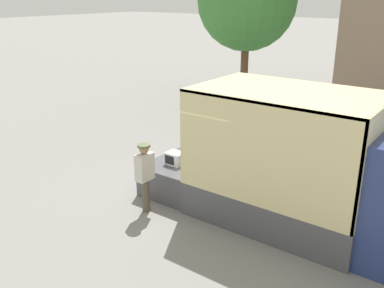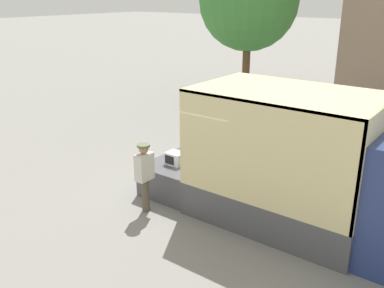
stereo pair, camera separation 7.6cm
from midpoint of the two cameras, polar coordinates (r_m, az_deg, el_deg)
name	(u,v)px [view 2 (the right image)]	position (r m, az deg, el deg)	size (l,w,h in m)	color
ground_plane	(210,195)	(11.14, 2.67, -6.75)	(160.00, 160.00, 0.00)	gray
box_truck	(358,197)	(9.35, 21.45, -6.60)	(5.99, 2.47, 3.00)	navy
tailgate_deck	(188,173)	(11.36, -0.40, -3.94)	(1.49, 2.35, 0.80)	#4C4C51
microwave	(175,158)	(10.86, -2.03, -1.92)	(0.44, 0.38, 0.32)	white
portable_generator	(203,147)	(11.53, 1.61, -0.38)	(0.61, 0.46, 0.53)	black
worker_person	(145,171)	(9.97, -6.13, -3.59)	(0.30, 0.44, 1.68)	brown
street_tree	(249,1)	(20.39, 7.69, 18.41)	(4.50, 4.50, 6.84)	brown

